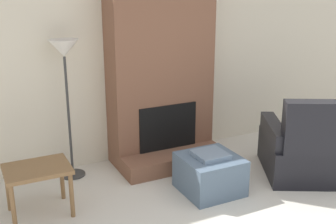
{
  "coord_description": "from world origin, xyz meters",
  "views": [
    {
      "loc": [
        -2.22,
        -2.25,
        2.24
      ],
      "look_at": [
        0.0,
        2.21,
        0.69
      ],
      "focal_mm": 45.0,
      "sensor_mm": 36.0,
      "label": 1
    }
  ],
  "objects": [
    {
      "name": "floor_lamp_left",
      "position": [
        -1.19,
        2.4,
        1.39
      ],
      "size": [
        0.33,
        0.33,
        1.63
      ],
      "color": "#333333",
      "rests_on": "ground_plane"
    },
    {
      "name": "ottoman",
      "position": [
        0.07,
        1.32,
        0.21
      ],
      "size": [
        0.61,
        0.62,
        0.46
      ],
      "color": "slate",
      "rests_on": "ground_plane"
    },
    {
      "name": "wall_back",
      "position": [
        0.0,
        2.66,
        1.3
      ],
      "size": [
        7.02,
        0.06,
        2.6
      ],
      "primitive_type": "cube",
      "color": "beige",
      "rests_on": "ground_plane"
    },
    {
      "name": "armchair",
      "position": [
        1.28,
        1.18,
        0.3
      ],
      "size": [
        1.22,
        1.29,
        1.02
      ],
      "rotation": [
        0.0,
        0.0,
        2.65
      ],
      "color": "black",
      "rests_on": "ground_plane"
    },
    {
      "name": "side_table",
      "position": [
        -1.7,
        1.67,
        0.43
      ],
      "size": [
        0.63,
        0.49,
        0.51
      ],
      "color": "brown",
      "rests_on": "ground_plane"
    },
    {
      "name": "fireplace",
      "position": [
        0.0,
        2.39,
        1.22
      ],
      "size": [
        1.32,
        0.8,
        2.6
      ],
      "color": "brown",
      "rests_on": "ground_plane"
    }
  ]
}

